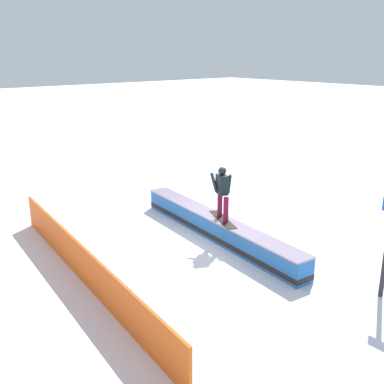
{
  "coord_description": "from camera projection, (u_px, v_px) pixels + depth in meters",
  "views": [
    {
      "loc": [
        -8.69,
        8.21,
        5.02
      ],
      "look_at": [
        -0.13,
        1.01,
        1.59
      ],
      "focal_mm": 42.84,
      "sensor_mm": 36.0,
      "label": 1
    }
  ],
  "objects": [
    {
      "name": "safety_fence",
      "position": [
        84.0,
        265.0,
        10.24
      ],
      "size": [
        8.65,
        1.04,
        0.91
      ],
      "primitive_type": "cube",
      "rotation": [
        0.0,
        0.0,
        -0.11
      ],
      "color": "orange",
      "rests_on": "ground_plane"
    },
    {
      "name": "ground_plane",
      "position": [
        217.0,
        238.0,
        12.88
      ],
      "size": [
        120.0,
        120.0,
        0.0
      ],
      "primitive_type": "plane",
      "color": "white"
    },
    {
      "name": "grind_box",
      "position": [
        217.0,
        229.0,
        12.8
      ],
      "size": [
        6.67,
        1.34,
        0.63
      ],
      "color": "blue",
      "rests_on": "ground_plane"
    },
    {
      "name": "snowboarder",
      "position": [
        222.0,
        191.0,
        12.32
      ],
      "size": [
        1.48,
        0.84,
        1.46
      ],
      "color": "black",
      "rests_on": "grind_box"
    }
  ]
}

